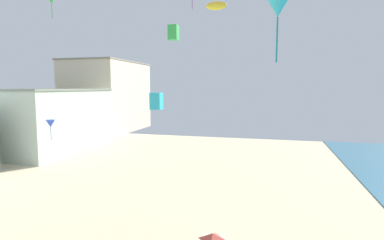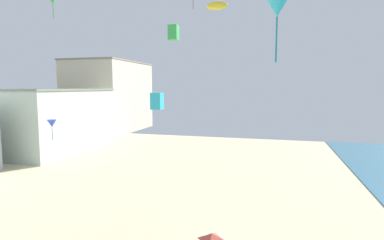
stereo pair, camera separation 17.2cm
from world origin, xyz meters
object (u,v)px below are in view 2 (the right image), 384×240
(kite_green_delta, at_px, (53,0))
(kite_cyan_delta, at_px, (277,4))
(kite_blue_delta, at_px, (52,123))
(kite_green_box_2, at_px, (174,33))
(kite_yellow_parafoil, at_px, (217,6))
(kite_cyan_box, at_px, (157,101))

(kite_green_delta, bearing_deg, kite_cyan_delta, -20.24)
(kite_blue_delta, bearing_deg, kite_green_box_2, -21.26)
(kite_yellow_parafoil, bearing_deg, kite_green_box_2, -101.89)
(kite_green_delta, height_order, kite_yellow_parafoil, kite_green_delta)
(kite_yellow_parafoil, height_order, kite_cyan_delta, kite_yellow_parafoil)
(kite_yellow_parafoil, bearing_deg, kite_cyan_delta, -64.58)
(kite_green_box_2, bearing_deg, kite_blue_delta, 158.74)
(kite_cyan_box, distance_m, kite_cyan_delta, 13.75)
(kite_green_box_2, height_order, kite_blue_delta, kite_green_box_2)
(kite_green_box_2, bearing_deg, kite_cyan_box, 123.95)
(kite_cyan_box, height_order, kite_yellow_parafoil, kite_yellow_parafoil)
(kite_yellow_parafoil, bearing_deg, kite_green_delta, -164.61)
(kite_cyan_delta, height_order, kite_blue_delta, kite_cyan_delta)
(kite_yellow_parafoil, height_order, kite_blue_delta, kite_yellow_parafoil)
(kite_green_box_2, distance_m, kite_blue_delta, 17.62)
(kite_yellow_parafoil, xyz_separation_m, kite_green_box_2, (-1.54, -7.34, -3.48))
(kite_green_delta, bearing_deg, kite_green_box_2, -15.97)
(kite_green_box_2, bearing_deg, kite_yellow_parafoil, 78.11)
(kite_cyan_box, xyz_separation_m, kite_green_box_2, (3.09, -4.59, 4.82))
(kite_yellow_parafoil, distance_m, kite_green_box_2, 8.27)
(kite_green_delta, distance_m, kite_blue_delta, 11.73)
(kite_cyan_box, bearing_deg, kite_green_box_2, -56.05)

